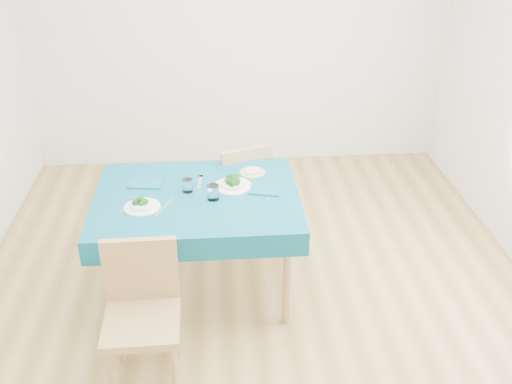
{
  "coord_description": "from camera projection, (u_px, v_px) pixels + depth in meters",
  "views": [
    {
      "loc": [
        -0.24,
        -3.1,
        2.58
      ],
      "look_at": [
        0.0,
        0.0,
        0.85
      ],
      "focal_mm": 40.0,
      "sensor_mm": 36.0,
      "label": 1
    }
  ],
  "objects": [
    {
      "name": "bowl_far",
      "position": [
        233.0,
        182.0,
        3.79
      ],
      "size": [
        0.25,
        0.25,
        0.08
      ],
      "primitive_type": null,
      "color": "white",
      "rests_on": "table"
    },
    {
      "name": "fork_near",
      "position": [
        127.0,
        206.0,
        3.59
      ],
      "size": [
        0.08,
        0.17,
        0.0
      ],
      "primitive_type": "cube",
      "rotation": [
        0.0,
        0.0,
        -0.34
      ],
      "color": "silver",
      "rests_on": "table"
    },
    {
      "name": "napkin_far",
      "position": [
        265.0,
        190.0,
        3.76
      ],
      "size": [
        0.23,
        0.18,
        0.01
      ],
      "primitive_type": "cube",
      "rotation": [
        0.0,
        0.0,
        -0.23
      ],
      "color": "#0D5971",
      "rests_on": "table"
    },
    {
      "name": "fork_far",
      "position": [
        200.0,
        182.0,
        3.87
      ],
      "size": [
        0.04,
        0.2,
        0.0
      ],
      "primitive_type": "cube",
      "rotation": [
        0.0,
        0.0,
        -0.07
      ],
      "color": "silver",
      "rests_on": "table"
    },
    {
      "name": "table",
      "position": [
        199.0,
        244.0,
        3.9
      ],
      "size": [
        1.33,
        1.01,
        0.76
      ],
      "primitive_type": "cube",
      "color": "#094F66",
      "rests_on": "ground"
    },
    {
      "name": "tumbler_center",
      "position": [
        187.0,
        185.0,
        3.74
      ],
      "size": [
        0.07,
        0.07,
        0.09
      ],
      "primitive_type": "cylinder",
      "color": "white",
      "rests_on": "table"
    },
    {
      "name": "bread_slice",
      "position": [
        252.0,
        171.0,
        3.98
      ],
      "size": [
        0.11,
        0.11,
        0.01
      ],
      "primitive_type": "cube",
      "rotation": [
        0.0,
        0.0,
        0.21
      ],
      "color": "beige",
      "rests_on": "side_plate"
    },
    {
      "name": "bowl_near",
      "position": [
        142.0,
        203.0,
        3.55
      ],
      "size": [
        0.23,
        0.23,
        0.07
      ],
      "primitive_type": null,
      "color": "white",
      "rests_on": "table"
    },
    {
      "name": "chair_far",
      "position": [
        238.0,
        181.0,
        4.44
      ],
      "size": [
        0.52,
        0.54,
        0.99
      ],
      "primitive_type": "cube",
      "rotation": [
        0.0,
        0.0,
        3.49
      ],
      "color": "#A17C4B",
      "rests_on": "ground"
    },
    {
      "name": "chair_near",
      "position": [
        140.0,
        309.0,
        3.09
      ],
      "size": [
        0.43,
        0.46,
        1.04
      ],
      "primitive_type": "cube",
      "rotation": [
        0.0,
        0.0,
        0.02
      ],
      "color": "#A17C4B",
      "rests_on": "ground"
    },
    {
      "name": "tumbler_side",
      "position": [
        213.0,
        192.0,
        3.64
      ],
      "size": [
        0.08,
        0.08,
        0.1
      ],
      "primitive_type": "cylinder",
      "color": "white",
      "rests_on": "table"
    },
    {
      "name": "side_plate",
      "position": [
        252.0,
        173.0,
        3.99
      ],
      "size": [
        0.18,
        0.18,
        0.01
      ],
      "primitive_type": "cylinder",
      "color": "#97C05D",
      "rests_on": "table"
    },
    {
      "name": "knife_near",
      "position": [
        164.0,
        208.0,
        3.57
      ],
      "size": [
        0.11,
        0.22,
        0.0
      ],
      "primitive_type": "cube",
      "rotation": [
        0.0,
        0.0,
        -0.41
      ],
      "color": "silver",
      "rests_on": "table"
    },
    {
      "name": "knife_far",
      "position": [
        266.0,
        192.0,
        3.74
      ],
      "size": [
        0.02,
        0.2,
        0.0
      ],
      "primitive_type": "cube",
      "rotation": [
        0.0,
        0.0,
        0.04
      ],
      "color": "silver",
      "rests_on": "table"
    },
    {
      "name": "napkin_near",
      "position": [
        145.0,
        183.0,
        3.85
      ],
      "size": [
        0.24,
        0.18,
        0.01
      ],
      "primitive_type": "cube",
      "rotation": [
        0.0,
        0.0,
        -0.13
      ],
      "color": "#0D5971",
      "rests_on": "table"
    },
    {
      "name": "room_shell",
      "position": [
        256.0,
        117.0,
        3.32
      ],
      "size": [
        4.02,
        4.52,
        2.73
      ],
      "color": "olive",
      "rests_on": "ground"
    }
  ]
}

